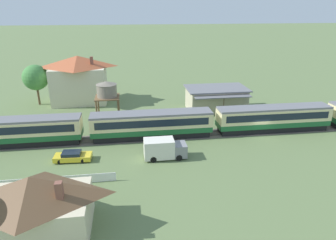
# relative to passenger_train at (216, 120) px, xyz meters

# --- Properties ---
(ground_plane) EXTENTS (600.00, 600.00, 0.00)m
(ground_plane) POSITION_rel_passenger_train_xyz_m (6.64, -1.52, -2.17)
(ground_plane) COLOR #607547
(passenger_train) EXTENTS (74.84, 3.20, 3.91)m
(passenger_train) POSITION_rel_passenger_train_xyz_m (0.00, 0.00, 0.00)
(passenger_train) COLOR #1E6033
(passenger_train) RESTS_ON ground_plane
(railway_track) EXTENTS (139.69, 3.60, 0.04)m
(railway_track) POSITION_rel_passenger_train_xyz_m (3.12, -0.00, -2.16)
(railway_track) COLOR #665B51
(railway_track) RESTS_ON ground_plane
(station_building) EXTENTS (11.22, 8.16, 4.30)m
(station_building) POSITION_rel_passenger_train_xyz_m (3.26, 10.93, 0.01)
(station_building) COLOR #BCB293
(station_building) RESTS_ON ground_plane
(station_house_terracotta_roof) EXTENTS (11.18, 8.73, 9.34)m
(station_house_terracotta_roof) POSITION_rel_passenger_train_xyz_m (-22.48, 19.90, 2.63)
(station_house_terracotta_roof) COLOR beige
(station_house_terracotta_roof) RESTS_ON ground_plane
(water_tower) EXTENTS (3.98, 3.98, 6.90)m
(water_tower) POSITION_rel_passenger_train_xyz_m (-16.44, 7.80, 3.19)
(water_tower) COLOR brown
(water_tower) RESTS_ON ground_plane
(cottage_brown_roof_2) EXTENTS (9.82, 6.25, 5.45)m
(cottage_brown_roof_2) POSITION_rel_passenger_train_xyz_m (-21.37, -18.64, 0.66)
(cottage_brown_roof_2) COLOR beige
(cottage_brown_roof_2) RESTS_ON ground_plane
(parked_car_yellow) EXTENTS (4.68, 2.07, 1.23)m
(parked_car_yellow) POSITION_rel_passenger_train_xyz_m (-20.35, -5.87, -1.58)
(parked_car_yellow) COLOR yellow
(parked_car_yellow) RESTS_ON ground_plane
(delivery_truck_grey) EXTENTS (5.45, 2.23, 2.61)m
(delivery_truck_grey) POSITION_rel_passenger_train_xyz_m (-8.85, -6.77, -0.86)
(delivery_truck_grey) COLOR gray
(delivery_truck_grey) RESTS_ON ground_plane
(yard_tree_1) EXTENTS (4.93, 4.93, 7.92)m
(yard_tree_1) POSITION_rel_passenger_train_xyz_m (-30.54, 19.07, 3.27)
(yard_tree_1) COLOR brown
(yard_tree_1) RESTS_ON ground_plane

